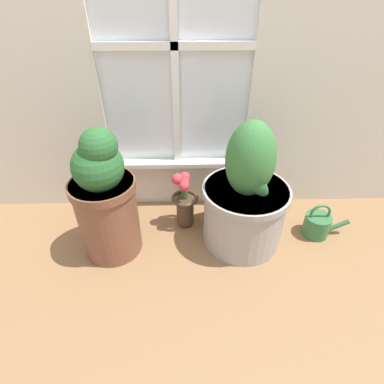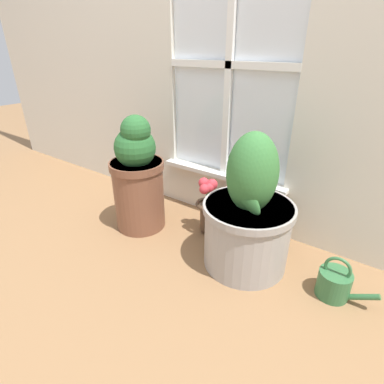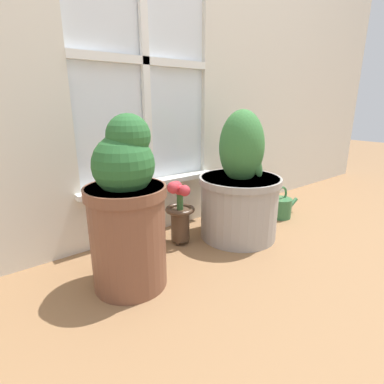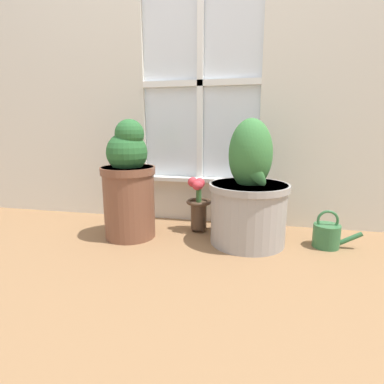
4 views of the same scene
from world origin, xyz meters
TOP-DOWN VIEW (x-y plane):
  - ground_plane at (0.00, 0.00)m, footprint 10.00×10.00m
  - potted_plant_left at (-0.32, 0.14)m, footprint 0.29×0.29m
  - potted_plant_right at (0.32, 0.18)m, footprint 0.41×0.41m
  - flower_vase at (0.03, 0.30)m, footprint 0.14×0.14m
  - watering_can at (0.72, 0.20)m, footprint 0.24×0.13m

SIDE VIEW (x-z plane):
  - ground_plane at x=0.00m, z-range 0.00..0.00m
  - watering_can at x=0.72m, z-range -0.03..0.16m
  - flower_vase at x=0.03m, z-range 0.00..0.32m
  - potted_plant_right at x=0.32m, z-range -0.08..0.57m
  - potted_plant_left at x=-0.32m, z-range -0.02..0.62m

